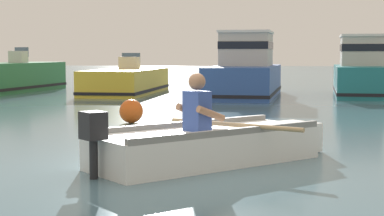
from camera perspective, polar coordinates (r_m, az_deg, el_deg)
name	(u,v)px	position (r m, az deg, el deg)	size (l,w,h in m)	color
ground_plane	(143,164)	(8.17, -4.51, -5.15)	(120.00, 120.00, 0.00)	slate
rowboat_with_person	(210,144)	(8.19, 1.69, -3.32)	(3.11, 3.01, 1.19)	white
moored_boat_green	(13,78)	(24.01, -16.07, 2.67)	(2.38, 5.76, 1.65)	#287042
moored_boat_yellow	(127,82)	(22.37, -6.01, 2.41)	(2.26, 5.62, 1.44)	gold
moored_boat_blue	(245,72)	(20.80, 4.91, 3.32)	(2.56, 5.74, 2.17)	#2D519E
moored_boat_teal	(361,73)	(21.81, 15.24, 3.14)	(2.18, 4.93, 2.06)	#1E727A
mooring_buoy	(131,111)	(12.88, -5.59, -0.29)	(0.49, 0.49, 0.49)	#E55919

